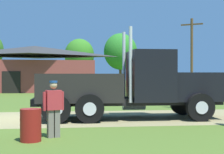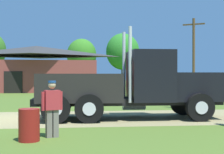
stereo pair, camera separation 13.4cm
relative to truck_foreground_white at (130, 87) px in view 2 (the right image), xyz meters
name	(u,v)px [view 2 (the right image)]	position (x,y,z in m)	size (l,w,h in m)	color
ground_plane	(15,119)	(-4.76, 0.46, -1.32)	(200.00, 200.00, 0.00)	#4C6724
dirt_track	(15,119)	(-4.76, 0.46, -1.32)	(120.00, 5.18, 0.01)	#8D8356
truck_foreground_white	(130,87)	(0.00, 0.00, 0.00)	(7.88, 2.60, 3.73)	black
visitor_by_barrel	(52,107)	(-2.95, -3.85, -0.42)	(0.60, 0.40, 1.66)	#B22D33
visitor_far_side	(176,92)	(3.26, 4.18, -0.42)	(0.44, 0.49, 1.69)	#B22D33
steel_barrel	(29,125)	(-3.54, -4.36, -0.87)	(0.58, 0.58, 0.90)	maroon
shed_building	(36,69)	(-6.63, 24.19, 1.13)	(13.71, 8.21, 5.08)	brown
utility_pole_near	(194,53)	(9.53, 18.59, 2.68)	(1.93, 1.30, 7.51)	brown
tree_mid	(82,55)	(-1.29, 40.69, 3.74)	(4.80, 4.80, 7.72)	#513823
tree_right	(123,52)	(5.39, 40.19, 4.32)	(5.43, 5.43, 8.64)	#513823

